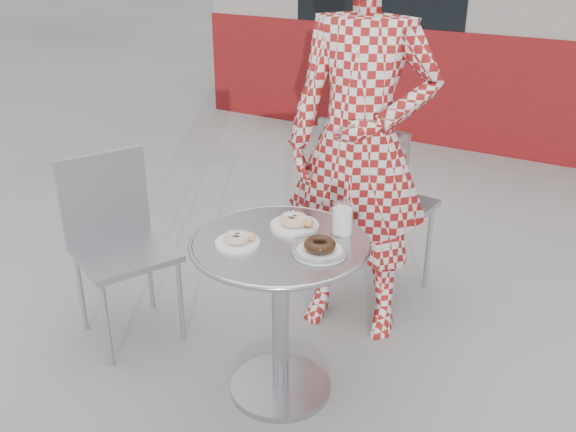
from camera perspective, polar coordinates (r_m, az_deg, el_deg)
The scene contains 9 objects.
ground at distance 2.82m, azimuth -0.79°, elevation -15.23°, with size 60.00×60.00×0.00m, color #A4A29C.
bistro_table at distance 2.52m, azimuth -0.72°, elevation -5.74°, with size 0.70×0.70×0.71m.
chair_far at distance 3.36m, azimuth 7.86°, elevation -2.36°, with size 0.50×0.51×0.98m.
chair_left at distance 3.11m, azimuth -14.05°, elevation -5.97°, with size 0.55×0.55×0.87m.
seated_person at distance 2.87m, azimuth 6.47°, elevation 6.39°, with size 0.67×0.44×1.84m, color maroon.
plate_far at distance 2.55m, azimuth 0.67°, elevation -0.57°, with size 0.19×0.19×0.05m.
plate_near at distance 2.42m, azimuth -4.45°, elevation -2.10°, with size 0.17×0.17×0.05m.
plate_checker at distance 2.35m, azimuth 2.84°, elevation -2.91°, with size 0.21×0.21×0.05m.
milk_cup at distance 2.48m, azimuth 4.85°, elevation -0.32°, with size 0.08×0.08×0.13m.
Camera 1 is at (1.15, -1.85, 1.80)m, focal length 40.00 mm.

